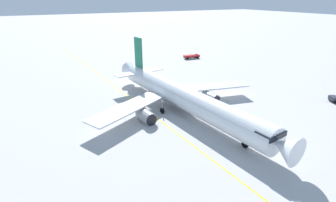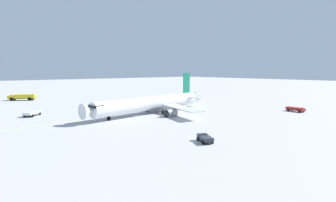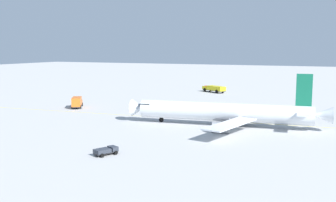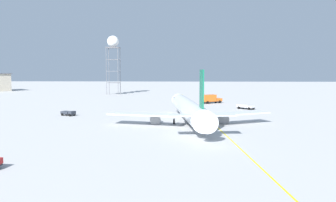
% 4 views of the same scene
% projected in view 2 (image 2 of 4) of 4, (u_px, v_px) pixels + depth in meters
% --- Properties ---
extents(ground_plane, '(600.00, 600.00, 0.00)m').
position_uv_depth(ground_plane, '(162.00, 112.00, 80.11)').
color(ground_plane, '#B2B2B2').
extents(airliner_main, '(44.04, 35.40, 11.93)m').
position_uv_depth(airliner_main, '(152.00, 104.00, 76.85)').
color(airliner_main, silver).
rests_on(airliner_main, ground_plane).
extents(baggage_truck_truck, '(3.19, 4.16, 1.22)m').
position_uv_depth(baggage_truck_truck, '(205.00, 138.00, 46.48)').
color(baggage_truck_truck, '#232326').
rests_on(baggage_truck_truck, ground_plane).
extents(ops_pickup_truck, '(2.66, 5.75, 1.41)m').
position_uv_depth(ops_pickup_truck, '(295.00, 109.00, 80.54)').
color(ops_pickup_truck, '#232326').
rests_on(ops_pickup_truck, ground_plane).
extents(fire_tender_truck, '(10.56, 8.11, 2.50)m').
position_uv_depth(fire_tender_truck, '(23.00, 97.00, 110.33)').
color(fire_tender_truck, '#232326').
rests_on(fire_tender_truck, ground_plane).
extents(pushback_tug_truck, '(5.32, 5.43, 1.30)m').
position_uv_depth(pushback_tug_truck, '(32.00, 113.00, 72.63)').
color(pushback_tug_truck, '#232326').
rests_on(pushback_tug_truck, ground_plane).
extents(taxiway_centreline, '(180.26, 14.81, 0.01)m').
position_uv_depth(taxiway_centreline, '(133.00, 112.00, 79.02)').
color(taxiway_centreline, yellow).
rests_on(taxiway_centreline, ground_plane).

